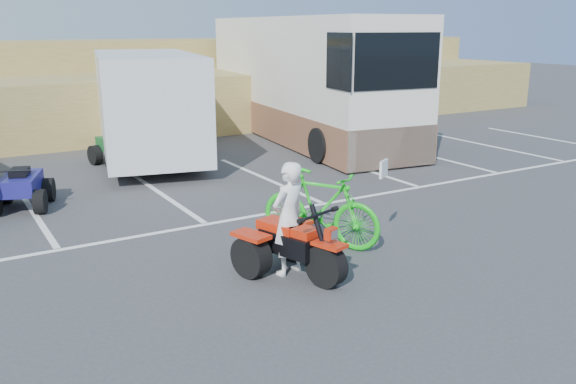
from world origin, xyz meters
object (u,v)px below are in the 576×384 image
green_dirt_bike (320,208)px  quad_atv_blue (24,208)px  cargo_trailer (148,103)px  quad_atv_green (120,165)px  rider (289,219)px  rv_motorhome (305,87)px  red_trike_atv (296,275)px

green_dirt_bike → quad_atv_blue: green_dirt_bike is taller
green_dirt_bike → cargo_trailer: cargo_trailer is taller
quad_atv_green → rider: bearing=-101.0°
rider → quad_atv_green: (-0.08, 8.75, -0.87)m
cargo_trailer → quad_atv_green: cargo_trailer is taller
green_dirt_bike → quad_atv_green: (-1.20, 7.94, -0.66)m
green_dirt_bike → rv_motorhome: (5.38, 8.99, 1.02)m
quad_atv_blue → red_trike_atv: bearing=-43.3°
green_dirt_bike → quad_atv_green: size_ratio=1.43×
quad_atv_green → green_dirt_bike: bearing=-93.0°
red_trike_atv → rider: 0.88m
cargo_trailer → quad_atv_blue: (-3.81, -3.23, -1.59)m
cargo_trailer → quad_atv_blue: bearing=-126.9°
rv_motorhome → quad_atv_green: bearing=-163.9°
quad_atv_blue → quad_atv_green: size_ratio=0.94×
rider → rv_motorhome: rv_motorhome is taller
cargo_trailer → quad_atv_blue: size_ratio=4.64×
red_trike_atv → rv_motorhome: (6.44, 9.94, 1.68)m
quad_atv_green → quad_atv_blue: bearing=-145.3°
quad_atv_blue → quad_atv_green: quad_atv_green is taller
green_dirt_bike → quad_atv_blue: (-4.07, 4.95, -0.66)m
green_dirt_bike → quad_atv_blue: bearing=98.9°
cargo_trailer → quad_atv_green: (-0.94, -0.24, -1.59)m
cargo_trailer → rv_motorhome: bearing=21.1°
green_dirt_bike → rv_motorhome: rv_motorhome is taller
rv_motorhome → quad_atv_blue: size_ratio=7.65×
green_dirt_bike → quad_atv_green: 8.06m
green_dirt_bike → cargo_trailer: 8.24m
green_dirt_bike → quad_atv_blue: size_ratio=1.52×
quad_atv_blue → quad_atv_green: 4.15m
red_trike_atv → cargo_trailer: bearing=67.9°
quad_atv_green → red_trike_atv: bearing=-100.7°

